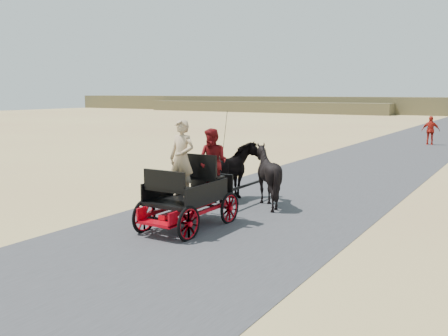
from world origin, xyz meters
The scene contains 9 objects.
ground centered at (0.00, 0.00, 0.00)m, with size 140.00×140.00×0.00m, color tan.
road centered at (0.00, 0.00, 0.01)m, with size 6.00×140.00×0.01m, color #38383A.
ridge_near centered at (-30.00, 58.00, 0.80)m, with size 40.00×4.00×1.60m, color brown.
carriage centered at (-0.66, -2.40, 0.36)m, with size 1.30×2.40×0.72m, color black, non-canonical shape.
horse_left centered at (-1.21, 0.60, 0.85)m, with size 0.91×2.01×1.70m, color black.
horse_right centered at (-0.11, 0.60, 0.85)m, with size 1.37×1.54×1.70m, color black.
driver_man centered at (-0.86, -2.35, 1.62)m, with size 0.66×0.43×1.80m, color tan.
passenger_woman centered at (-0.36, -1.80, 1.51)m, with size 0.77×0.60×1.58m, color #660C0F.
pedestrian centered at (0.96, 20.12, 0.86)m, with size 1.01×0.42×1.73m, color #B41F14.
Camera 1 is at (6.03, -11.66, 3.16)m, focal length 40.00 mm.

